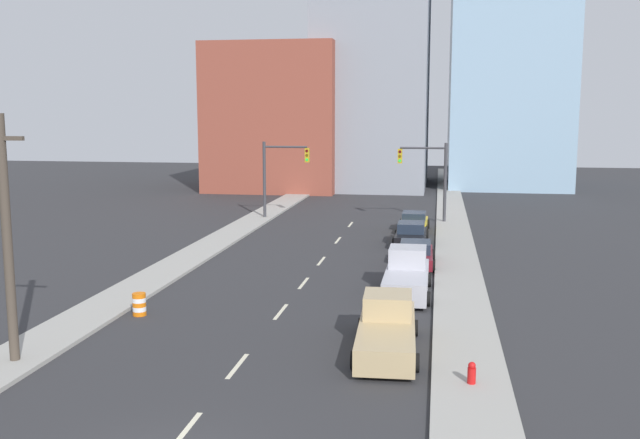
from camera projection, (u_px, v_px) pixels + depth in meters
sidewalk_left at (277, 207)px, 63.20m from camera, size 2.43×92.25×0.15m
sidewalk_right at (451, 211)px, 60.72m from camera, size 2.43×92.25×0.15m
lane_stripe_at_2m at (185, 431)px, 18.93m from camera, size 0.16×2.40×0.01m
lane_stripe_at_7m at (237, 366)px, 23.82m from camera, size 0.16×2.40×0.01m
lane_stripe_at_14m at (281, 312)px, 30.30m from camera, size 0.16×2.40×0.01m
lane_stripe_at_19m at (304, 283)px, 35.38m from camera, size 0.16×2.40×0.01m
lane_stripe_at_24m at (321, 261)px, 40.66m from camera, size 0.16×2.40×0.01m
lane_stripe_at_31m at (338, 240)px, 47.27m from camera, size 0.16×2.40×0.01m
lane_stripe_at_38m at (351, 224)px, 53.97m from camera, size 0.16×2.40×0.01m
building_brick_left at (281, 118)px, 79.81m from camera, size 14.00×16.00×15.62m
building_office_center at (375, 53)px, 80.98m from camera, size 12.00×20.00×30.21m
building_glass_right at (509, 22)px, 81.91m from camera, size 13.00×20.00×37.33m
traffic_signal_left at (277, 170)px, 56.12m from camera, size 3.74×0.35×6.13m
traffic_signal_right at (432, 172)px, 54.17m from camera, size 3.74×0.35×6.13m
utility_pole_left_near at (7, 238)px, 23.37m from camera, size 1.60×0.32×8.38m
traffic_barrel at (139, 304)px, 29.70m from camera, size 0.56×0.56×0.95m
fire_hydrant at (472, 375)px, 21.86m from camera, size 0.26×0.26×0.84m
pickup_truck_tan at (387, 329)px, 25.35m from camera, size 2.44×6.24×1.88m
pickup_truck_silver at (407, 276)px, 33.15m from camera, size 2.25×5.79×2.10m
sedan_maroon at (415, 255)px, 39.33m from camera, size 2.21×4.73×1.36m
sedan_black at (411, 235)px, 45.44m from camera, size 2.18×4.69×1.47m
sedan_yellow at (414, 222)px, 50.74m from camera, size 2.17×4.54×1.38m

